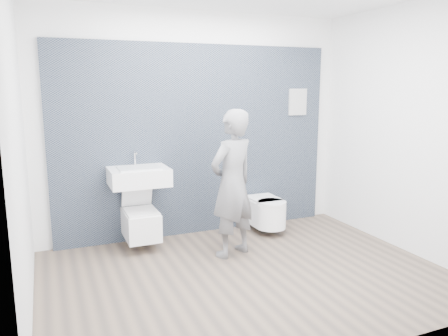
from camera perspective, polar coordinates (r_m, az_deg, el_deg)
name	(u,v)px	position (r m, az deg, el deg)	size (l,w,h in m)	color
ground	(247,275)	(4.57, 2.98, -13.73)	(4.00, 4.00, 0.00)	brown
room_shell	(248,102)	(4.17, 3.21, 8.62)	(4.00, 4.00, 4.00)	silver
tile_wall	(199,231)	(5.84, -3.32, -8.22)	(3.60, 0.06, 2.40)	black
washbasin	(139,176)	(5.14, -11.07, -1.03)	(0.67, 0.50, 0.50)	white
toilet_square	(141,222)	(5.26, -10.81, -6.99)	(0.38, 0.55, 0.72)	white
toilet_rounded	(266,212)	(5.76, 5.57, -5.73)	(0.39, 0.65, 0.35)	white
info_placard	(294,219)	(6.39, 9.13, -6.65)	(0.27, 0.03, 0.36)	silver
visitor	(232,184)	(4.82, 1.09, -2.08)	(0.60, 0.39, 1.65)	slate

